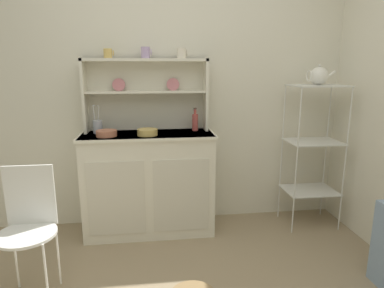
{
  "coord_description": "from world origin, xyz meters",
  "views": [
    {
      "loc": [
        -0.19,
        -1.46,
        1.45
      ],
      "look_at": [
        0.14,
        1.12,
        0.85
      ],
      "focal_mm": 31.49,
      "sensor_mm": 36.0,
      "label": 1
    }
  ],
  "objects_px": {
    "jam_bottle": "(195,122)",
    "wire_chair": "(28,220)",
    "hutch_cabinet": "(149,182)",
    "porcelain_teapot": "(319,76)",
    "hutch_shelf_unit": "(146,89)",
    "bakers_rack": "(314,140)",
    "utensil_jar": "(98,126)",
    "bowl_mixing_large": "(106,133)",
    "cup_gold_0": "(108,53)"
  },
  "relations": [
    {
      "from": "hutch_shelf_unit",
      "to": "bakers_rack",
      "type": "xyz_separation_m",
      "value": [
        1.48,
        -0.21,
        -0.45
      ]
    },
    {
      "from": "hutch_cabinet",
      "to": "porcelain_teapot",
      "type": "height_order",
      "value": "porcelain_teapot"
    },
    {
      "from": "cup_gold_0",
      "to": "porcelain_teapot",
      "type": "xyz_separation_m",
      "value": [
        1.78,
        -0.17,
        -0.18
      ]
    },
    {
      "from": "jam_bottle",
      "to": "utensil_jar",
      "type": "xyz_separation_m",
      "value": [
        -0.84,
        -0.01,
        -0.02
      ]
    },
    {
      "from": "hutch_shelf_unit",
      "to": "bowl_mixing_large",
      "type": "xyz_separation_m",
      "value": [
        -0.33,
        -0.24,
        -0.34
      ]
    },
    {
      "from": "hutch_cabinet",
      "to": "porcelain_teapot",
      "type": "bearing_deg",
      "value": -1.71
    },
    {
      "from": "cup_gold_0",
      "to": "utensil_jar",
      "type": "bearing_deg",
      "value": -158.97
    },
    {
      "from": "bakers_rack",
      "to": "wire_chair",
      "type": "distance_m",
      "value": 2.36
    },
    {
      "from": "bakers_rack",
      "to": "wire_chair",
      "type": "bearing_deg",
      "value": -161.67
    },
    {
      "from": "porcelain_teapot",
      "to": "hutch_cabinet",
      "type": "bearing_deg",
      "value": 178.29
    },
    {
      "from": "hutch_cabinet",
      "to": "jam_bottle",
      "type": "xyz_separation_m",
      "value": [
        0.42,
        0.09,
        0.52
      ]
    },
    {
      "from": "hutch_cabinet",
      "to": "bakers_rack",
      "type": "relative_size",
      "value": 0.88
    },
    {
      "from": "jam_bottle",
      "to": "cup_gold_0",
      "type": "bearing_deg",
      "value": 177.16
    },
    {
      "from": "jam_bottle",
      "to": "hutch_cabinet",
      "type": "bearing_deg",
      "value": -168.4
    },
    {
      "from": "bakers_rack",
      "to": "bowl_mixing_large",
      "type": "bearing_deg",
      "value": -179.08
    },
    {
      "from": "hutch_cabinet",
      "to": "wire_chair",
      "type": "xyz_separation_m",
      "value": [
        -0.75,
        -0.78,
        0.06
      ]
    },
    {
      "from": "hutch_cabinet",
      "to": "hutch_shelf_unit",
      "type": "distance_m",
      "value": 0.82
    },
    {
      "from": "wire_chair",
      "to": "utensil_jar",
      "type": "distance_m",
      "value": 1.02
    },
    {
      "from": "porcelain_teapot",
      "to": "wire_chair",
      "type": "bearing_deg",
      "value": -161.65
    },
    {
      "from": "hutch_shelf_unit",
      "to": "utensil_jar",
      "type": "height_order",
      "value": "hutch_shelf_unit"
    },
    {
      "from": "utensil_jar",
      "to": "bowl_mixing_large",
      "type": "bearing_deg",
      "value": -59.61
    },
    {
      "from": "wire_chair",
      "to": "utensil_jar",
      "type": "bearing_deg",
      "value": 41.35
    },
    {
      "from": "jam_bottle",
      "to": "wire_chair",
      "type": "bearing_deg",
      "value": -143.4
    },
    {
      "from": "hutch_shelf_unit",
      "to": "jam_bottle",
      "type": "xyz_separation_m",
      "value": [
        0.42,
        -0.08,
        -0.29
      ]
    },
    {
      "from": "cup_gold_0",
      "to": "jam_bottle",
      "type": "bearing_deg",
      "value": -2.84
    },
    {
      "from": "hutch_shelf_unit",
      "to": "porcelain_teapot",
      "type": "bearing_deg",
      "value": -8.0
    },
    {
      "from": "jam_bottle",
      "to": "utensil_jar",
      "type": "distance_m",
      "value": 0.84
    },
    {
      "from": "wire_chair",
      "to": "bowl_mixing_large",
      "type": "xyz_separation_m",
      "value": [
        0.42,
        0.71,
        0.4
      ]
    },
    {
      "from": "wire_chair",
      "to": "cup_gold_0",
      "type": "xyz_separation_m",
      "value": [
        0.44,
        0.9,
        1.04
      ]
    },
    {
      "from": "jam_bottle",
      "to": "utensil_jar",
      "type": "relative_size",
      "value": 0.84
    },
    {
      "from": "hutch_shelf_unit",
      "to": "hutch_cabinet",
      "type": "bearing_deg",
      "value": -90.0
    },
    {
      "from": "hutch_cabinet",
      "to": "porcelain_teapot",
      "type": "distance_m",
      "value": 1.74
    },
    {
      "from": "hutch_cabinet",
      "to": "wire_chair",
      "type": "bearing_deg",
      "value": -133.76
    },
    {
      "from": "bakers_rack",
      "to": "bowl_mixing_large",
      "type": "xyz_separation_m",
      "value": [
        -1.81,
        -0.03,
        0.11
      ]
    },
    {
      "from": "hutch_shelf_unit",
      "to": "jam_bottle",
      "type": "height_order",
      "value": "hutch_shelf_unit"
    },
    {
      "from": "hutch_shelf_unit",
      "to": "porcelain_teapot",
      "type": "height_order",
      "value": "hutch_shelf_unit"
    },
    {
      "from": "hutch_cabinet",
      "to": "cup_gold_0",
      "type": "distance_m",
      "value": 1.15
    },
    {
      "from": "cup_gold_0",
      "to": "jam_bottle",
      "type": "xyz_separation_m",
      "value": [
        0.73,
        -0.04,
        -0.58
      ]
    },
    {
      "from": "jam_bottle",
      "to": "porcelain_teapot",
      "type": "bearing_deg",
      "value": -7.04
    },
    {
      "from": "wire_chair",
      "to": "utensil_jar",
      "type": "height_order",
      "value": "utensil_jar"
    },
    {
      "from": "bowl_mixing_large",
      "to": "porcelain_teapot",
      "type": "relative_size",
      "value": 0.69
    },
    {
      "from": "hutch_shelf_unit",
      "to": "utensil_jar",
      "type": "bearing_deg",
      "value": -168.55
    },
    {
      "from": "bakers_rack",
      "to": "porcelain_teapot",
      "type": "height_order",
      "value": "porcelain_teapot"
    },
    {
      "from": "wire_chair",
      "to": "utensil_jar",
      "type": "relative_size",
      "value": 3.51
    },
    {
      "from": "bowl_mixing_large",
      "to": "porcelain_teapot",
      "type": "height_order",
      "value": "porcelain_teapot"
    },
    {
      "from": "cup_gold_0",
      "to": "porcelain_teapot",
      "type": "bearing_deg",
      "value": -5.34
    },
    {
      "from": "cup_gold_0",
      "to": "bakers_rack",
      "type": "bearing_deg",
      "value": -5.33
    },
    {
      "from": "jam_bottle",
      "to": "utensil_jar",
      "type": "bearing_deg",
      "value": -179.44
    },
    {
      "from": "hutch_cabinet",
      "to": "jam_bottle",
      "type": "relative_size",
      "value": 5.59
    },
    {
      "from": "utensil_jar",
      "to": "hutch_cabinet",
      "type": "bearing_deg",
      "value": -10.52
    }
  ]
}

